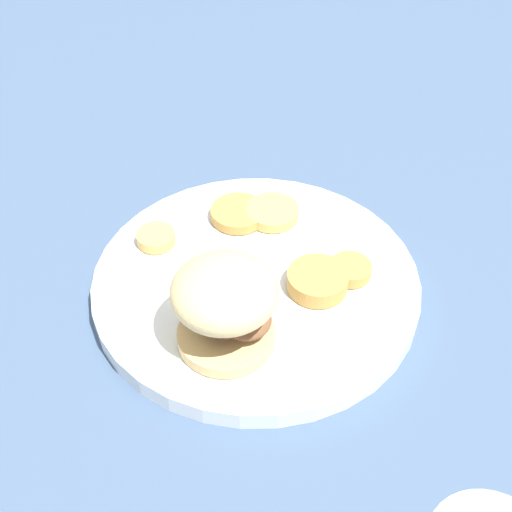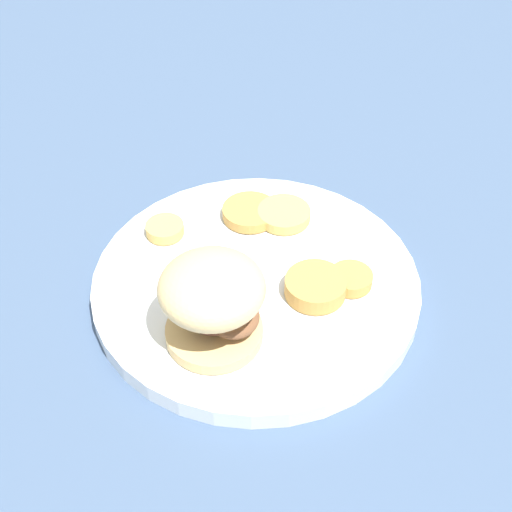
% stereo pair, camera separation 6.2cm
% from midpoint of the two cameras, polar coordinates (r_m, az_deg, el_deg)
% --- Properties ---
extents(ground_plane, '(4.00, 4.00, 0.00)m').
position_cam_midpoint_polar(ground_plane, '(0.65, 2.73, -2.95)').
color(ground_plane, '#3D5170').
extents(dinner_plate, '(0.29, 0.29, 0.02)m').
position_cam_midpoint_polar(dinner_plate, '(0.64, 2.76, -2.30)').
color(dinner_plate, white).
rests_on(dinner_plate, ground_plane).
extents(sandwich, '(0.08, 0.10, 0.08)m').
position_cam_midpoint_polar(sandwich, '(0.56, -0.22, -3.61)').
color(sandwich, tan).
rests_on(sandwich, dinner_plate).
extents(potato_round_0, '(0.04, 0.04, 0.01)m').
position_cam_midpoint_polar(potato_round_0, '(0.68, -4.72, 2.06)').
color(potato_round_0, tan).
rests_on(potato_round_0, dinner_plate).
extents(potato_round_1, '(0.05, 0.05, 0.02)m').
position_cam_midpoint_polar(potato_round_1, '(0.62, 7.63, -2.58)').
color(potato_round_1, '#BC8942').
rests_on(potato_round_1, dinner_plate).
extents(potato_round_2, '(0.04, 0.04, 0.01)m').
position_cam_midpoint_polar(potato_round_2, '(0.64, 10.38, -1.94)').
color(potato_round_2, '#BC8942').
rests_on(potato_round_2, dinner_plate).
extents(potato_round_3, '(0.05, 0.05, 0.01)m').
position_cam_midpoint_polar(potato_round_3, '(0.70, 4.82, 3.24)').
color(potato_round_3, tan).
rests_on(potato_round_3, dinner_plate).
extents(potato_round_4, '(0.05, 0.05, 0.01)m').
position_cam_midpoint_polar(potato_round_4, '(0.70, 2.06, 3.41)').
color(potato_round_4, '#BC8942').
rests_on(potato_round_4, dinner_plate).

